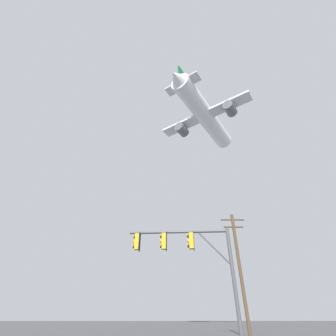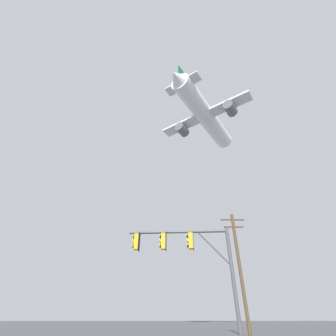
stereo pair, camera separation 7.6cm
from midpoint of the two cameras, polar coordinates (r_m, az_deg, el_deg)
name	(u,v)px [view 1 (the left image)]	position (r m, az deg, el deg)	size (l,w,h in m)	color
signal_pole_near	(188,252)	(13.95, 4.87, -19.89)	(5.82, 0.74, 5.82)	#4C4C51
utility_pole	(239,265)	(22.39, 17.01, -21.82)	(2.20, 0.28, 9.67)	brown
airplane	(205,116)	(50.50, 9.06, 12.45)	(17.66, 22.47, 6.89)	white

